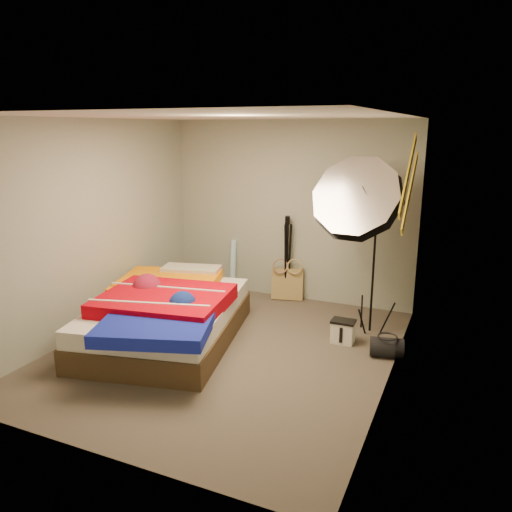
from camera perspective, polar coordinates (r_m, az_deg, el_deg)
The scene contains 15 objects.
floor at distance 5.62m, azimuth -3.46°, elevation -10.73°, with size 4.00×4.00×0.00m, color brown.
ceiling at distance 5.09m, azimuth -3.90°, elevation 15.65°, with size 4.00×4.00×0.00m, color silver.
wall_back at distance 7.02m, azimuth 3.88°, elevation 5.08°, with size 3.50×3.50×0.00m, color #979C8E.
wall_front at distance 3.63m, azimuth -18.37°, elevation -4.66°, with size 3.50×3.50×0.00m, color #979C8E.
wall_left at distance 6.21m, azimuth -18.20°, elevation 3.14°, with size 4.00×4.00×0.00m, color #979C8E.
wall_right at distance 4.70m, azimuth 15.67°, elevation -0.16°, with size 4.00×4.00×0.00m, color #979C8E.
tote_bag at distance 7.16m, azimuth 3.62°, elevation -3.19°, with size 0.45×0.13×0.45m, color tan.
wrapping_roll at distance 7.44m, azimuth -2.66°, elevation -1.15°, with size 0.09×0.09×0.78m, color #60B0D3.
camera_case at distance 5.85m, azimuth 9.90°, elevation -8.58°, with size 0.25×0.18×0.25m, color silver.
duffel_bag at distance 5.61m, azimuth 14.72°, elevation -10.07°, with size 0.21×0.21×0.35m, color black.
wall_stripe_upper at distance 5.17m, azimuth 16.98°, elevation 8.94°, with size 0.02×1.10×0.10m, color gold.
wall_stripe_lower at distance 5.44m, azimuth 17.16°, elevation 7.05°, with size 0.02×1.10×0.10m, color gold.
bed at distance 5.84m, azimuth -10.19°, elevation -6.59°, with size 1.98×2.51×0.63m.
photo_umbrella at distance 5.80m, azimuth 11.62°, elevation 6.15°, with size 1.34×1.03×2.21m.
camera_tripod at distance 7.02m, azimuth 3.57°, elevation 0.43°, with size 0.08×0.08×1.21m.
Camera 1 is at (2.35, -4.51, 2.39)m, focal length 35.00 mm.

